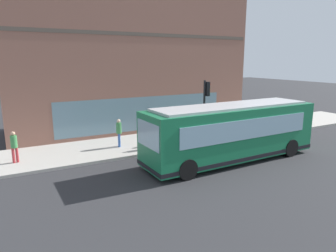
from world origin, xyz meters
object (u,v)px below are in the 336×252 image
pedestrian_walking_along_curb (119,131)px  pedestrian_near_building_entrance (14,145)px  pedestrian_near_hydrant (168,128)px  city_bus_nearside (231,133)px  fire_hydrant (157,133)px  pedestrian_by_light_pole (228,116)px  traffic_light_near_corner (206,99)px

pedestrian_walking_along_curb → pedestrian_near_building_entrance: (-0.26, 5.75, -0.04)m
pedestrian_walking_along_curb → pedestrian_near_hydrant: 3.07m
city_bus_nearside → fire_hydrant: 5.95m
pedestrian_near_hydrant → pedestrian_near_building_entrance: 8.72m
city_bus_nearside → pedestrian_by_light_pole: size_ratio=5.88×
traffic_light_near_corner → pedestrian_walking_along_curb: 5.83m
pedestrian_walking_along_curb → traffic_light_near_corner: bearing=-106.0°
fire_hydrant → pedestrian_near_building_entrance: 8.76m
city_bus_nearside → traffic_light_near_corner: (3.42, -0.71, 1.37)m
city_bus_nearside → pedestrian_walking_along_curb: 6.78m
traffic_light_near_corner → pedestrian_near_hydrant: size_ratio=2.27×
fire_hydrant → pedestrian_walking_along_curb: (-0.66, 2.95, 0.63)m
city_bus_nearside → traffic_light_near_corner: 3.76m
city_bus_nearside → traffic_light_near_corner: traffic_light_near_corner is taller
city_bus_nearside → pedestrian_by_light_pole: city_bus_nearside is taller
city_bus_nearside → pedestrian_walking_along_curb: city_bus_nearside is taller
city_bus_nearside → pedestrian_near_building_entrance: bearing=65.7°
fire_hydrant → pedestrian_near_building_entrance: (-0.92, 8.70, 0.59)m
fire_hydrant → pedestrian_walking_along_curb: size_ratio=0.43×
pedestrian_near_building_entrance → pedestrian_by_light_pole: bearing=-85.5°
city_bus_nearside → fire_hydrant: (5.61, 1.67, -1.04)m
pedestrian_near_hydrant → pedestrian_near_building_entrance: size_ratio=1.06×
city_bus_nearside → pedestrian_walking_along_curb: bearing=43.0°
city_bus_nearside → traffic_light_near_corner: bearing=-11.8°
traffic_light_near_corner → pedestrian_by_light_pole: 4.97m
city_bus_nearside → pedestrian_near_building_entrance: city_bus_nearside is taller
traffic_light_near_corner → fire_hydrant: (2.19, 2.39, -2.42)m
traffic_light_near_corner → fire_hydrant: 4.04m
traffic_light_near_corner → fire_hydrant: bearing=47.5°
pedestrian_near_hydrant → pedestrian_by_light_pole: bearing=-74.3°
pedestrian_by_light_pole → pedestrian_walking_along_curb: size_ratio=1.00×
pedestrian_by_light_pole → traffic_light_near_corner: bearing=122.0°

